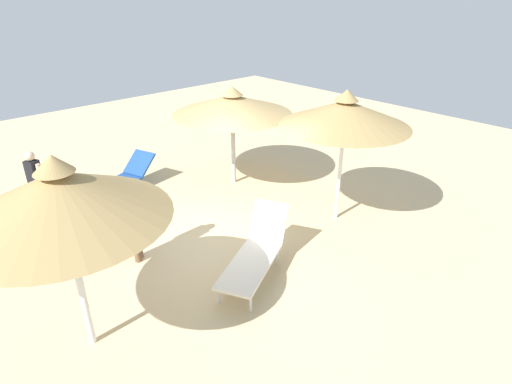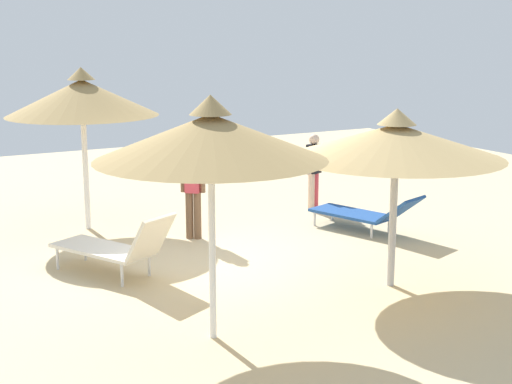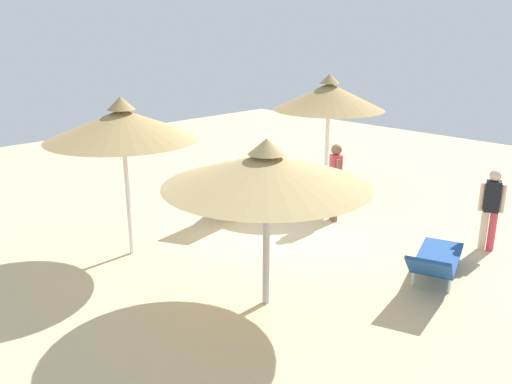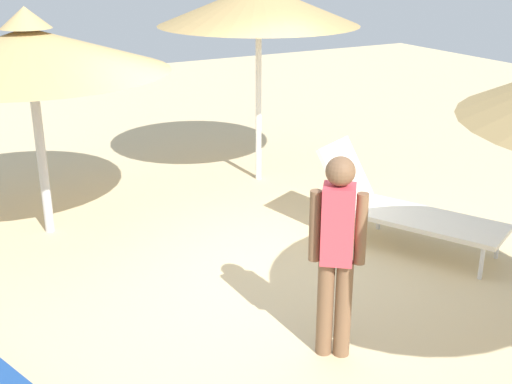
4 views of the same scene
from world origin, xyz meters
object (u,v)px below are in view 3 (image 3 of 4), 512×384
object	(u,v)px
lounge_chair_edge	(230,194)
person_standing_far_right	(335,178)
parasol_umbrella_front	(122,124)
parasol_umbrella_near_left	(329,96)
parasol_umbrella_near_right	(267,170)
lounge_chair_center	(435,260)
person_standing_back	(491,206)
handbag	(256,169)

from	to	relation	value
lounge_chair_edge	person_standing_far_right	distance (m)	2.28
parasol_umbrella_front	lounge_chair_edge	world-z (taller)	parasol_umbrella_front
parasol_umbrella_front	parasol_umbrella_near_left	bearing A→B (deg)	-1.36
parasol_umbrella_near_right	parasol_umbrella_front	xyz separation A→B (m)	(-0.43, 2.96, 0.31)
parasol_umbrella_near_right	lounge_chair_center	world-z (taller)	parasol_umbrella_near_right
parasol_umbrella_front	person_standing_far_right	world-z (taller)	parasol_umbrella_front
person_standing_far_right	person_standing_back	bearing A→B (deg)	-75.85
parasol_umbrella_near_right	parasol_umbrella_near_left	bearing A→B (deg)	29.32
lounge_chair_center	handbag	size ratio (longest dim) A/B	4.77
parasol_umbrella_front	lounge_chair_center	xyz separation A→B (m)	(2.87, -4.38, -2.00)
parasol_umbrella_near_left	handbag	bearing A→B (deg)	92.43
parasol_umbrella_front	lounge_chair_edge	xyz separation A→B (m)	(2.65, 0.27, -1.90)
parasol_umbrella_front	lounge_chair_center	world-z (taller)	parasol_umbrella_front
parasol_umbrella_near_left	person_standing_back	xyz separation A→B (m)	(-0.78, -4.32, -1.51)
person_standing_back	parasol_umbrella_front	bearing A→B (deg)	136.56
lounge_chair_edge	lounge_chair_center	size ratio (longest dim) A/B	0.96
parasol_umbrella_near_right	parasol_umbrella_front	size ratio (longest dim) A/B	1.04
person_standing_far_right	parasol_umbrella_front	bearing A→B (deg)	158.88
person_standing_back	parasol_umbrella_near_right	bearing A→B (deg)	160.75
parasol_umbrella_near_right	parasol_umbrella_near_left	xyz separation A→B (m)	(5.04, 2.83, 0.31)
parasol_umbrella_near_left	person_standing_far_right	xyz separation A→B (m)	(-1.51, -1.40, -1.43)
parasol_umbrella_front	person_standing_far_right	xyz separation A→B (m)	(3.97, -1.53, -1.43)
lounge_chair_center	parasol_umbrella_near_left	bearing A→B (deg)	58.45
parasol_umbrella_front	handbag	xyz separation A→B (m)	(5.38, 2.23, -2.20)
person_standing_back	lounge_chair_center	bearing A→B (deg)	177.57
parasol_umbrella_near_left	parasol_umbrella_front	world-z (taller)	parasol_umbrella_near_left
lounge_chair_center	person_standing_far_right	xyz separation A→B (m)	(1.10, 2.84, 0.57)
parasol_umbrella_front	lounge_chair_edge	bearing A→B (deg)	5.92
parasol_umbrella_near_left	lounge_chair_center	xyz separation A→B (m)	(-2.61, -4.25, -2.00)
parasol_umbrella_front	lounge_chair_edge	distance (m)	3.27
parasol_umbrella_near_right	person_standing_back	size ratio (longest dim) A/B	1.92
lounge_chair_edge	person_standing_back	size ratio (longest dim) A/B	1.35
lounge_chair_edge	person_standing_back	bearing A→B (deg)	-66.52
parasol_umbrella_near_left	handbag	world-z (taller)	parasol_umbrella_near_left
handbag	person_standing_far_right	bearing A→B (deg)	-110.55
parasol_umbrella_front	parasol_umbrella_near_right	bearing A→B (deg)	-81.68
lounge_chair_center	person_standing_far_right	distance (m)	3.10
lounge_chair_center	person_standing_far_right	world-z (taller)	person_standing_far_right
lounge_chair_center	person_standing_back	world-z (taller)	person_standing_back
parasol_umbrella_near_left	parasol_umbrella_front	distance (m)	5.48
parasol_umbrella_near_left	handbag	size ratio (longest dim) A/B	6.38
parasol_umbrella_front	person_standing_far_right	bearing A→B (deg)	-21.12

